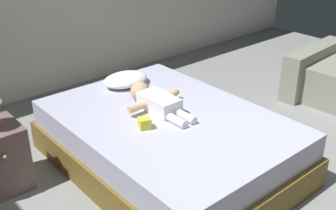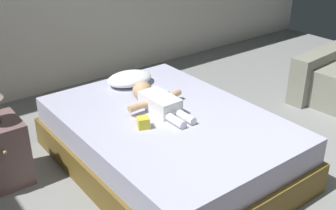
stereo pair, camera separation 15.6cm
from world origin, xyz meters
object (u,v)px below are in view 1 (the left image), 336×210
at_px(baby, 155,101).
at_px(bed, 168,142).
at_px(toy_block, 145,123).
at_px(toothbrush, 167,94).
at_px(pillow, 126,79).

bearing_deg(baby, bed, -94.47).
distance_m(baby, toy_block, 0.34).
relative_size(toothbrush, toy_block, 1.15).
relative_size(pillow, toy_block, 3.95).
bearing_deg(toothbrush, baby, -150.18).
relative_size(bed, pillow, 4.65).
height_order(bed, baby, baby).
xyz_separation_m(bed, toothbrush, (0.26, 0.32, 0.24)).
height_order(toothbrush, toy_block, toy_block).
height_order(baby, toothbrush, baby).
bearing_deg(pillow, toy_block, -115.80).
bearing_deg(toothbrush, pillow, 109.70).
relative_size(baby, toothbrush, 5.51).
bearing_deg(pillow, baby, -100.00).
xyz_separation_m(bed, toy_block, (-0.26, -0.03, 0.28)).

